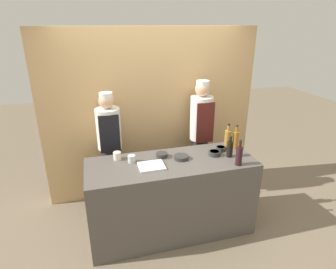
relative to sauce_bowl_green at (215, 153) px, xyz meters
name	(u,v)px	position (x,y,z in m)	size (l,w,h in m)	color
ground_plane	(171,228)	(-0.55, -0.03, -0.98)	(14.00, 14.00, 0.00)	#756651
cabinet_wall	(152,115)	(-0.55, 1.01, 0.22)	(3.03, 0.18, 2.40)	tan
counter	(171,197)	(-0.55, -0.03, -0.50)	(1.94, 0.73, 0.95)	#514C47
sauce_bowl_green	(215,153)	(0.00, 0.00, 0.00)	(0.14, 0.14, 0.05)	#2D2D2D
sauce_bowl_brown	(221,149)	(0.13, 0.10, 0.00)	(0.12, 0.12, 0.05)	#2D2D2D
sauce_bowl_yellow	(181,157)	(-0.42, 0.01, -0.01)	(0.17, 0.17, 0.04)	#2D2D2D
sauce_bowl_red	(162,155)	(-0.62, 0.12, 0.00)	(0.13, 0.13, 0.05)	#2D2D2D
cutting_board	(151,166)	(-0.79, -0.09, -0.02)	(0.28, 0.24, 0.02)	white
bottle_vinegar	(228,139)	(0.24, 0.14, 0.10)	(0.08, 0.08, 0.33)	olive
bottle_amber	(236,140)	(0.33, 0.11, 0.09)	(0.07, 0.07, 0.31)	#9E661E
bottle_soy	(230,149)	(0.16, -0.08, 0.07)	(0.07, 0.07, 0.26)	black
bottle_wine	(239,155)	(0.16, -0.29, 0.09)	(0.07, 0.07, 0.30)	black
cup_cream	(117,156)	(-1.14, 0.20, 0.02)	(0.09, 0.09, 0.09)	silver
cup_steel	(132,159)	(-0.99, 0.08, 0.01)	(0.09, 0.09, 0.09)	#B7B7BC
chef_left	(110,147)	(-1.19, 0.68, -0.08)	(0.31, 0.31, 1.64)	#28282D
chef_right	(201,134)	(0.09, 0.68, -0.03)	(0.31, 0.31, 1.72)	#28282D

